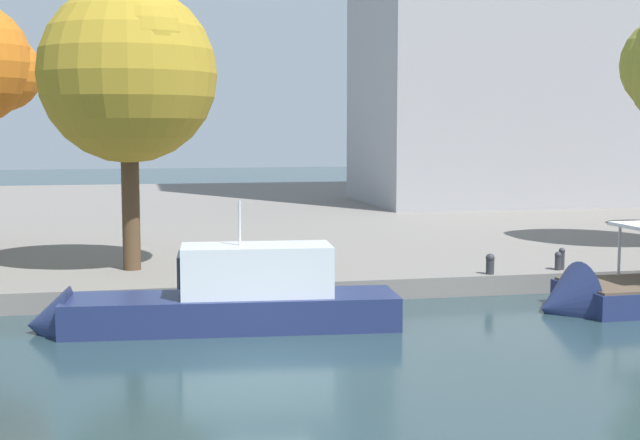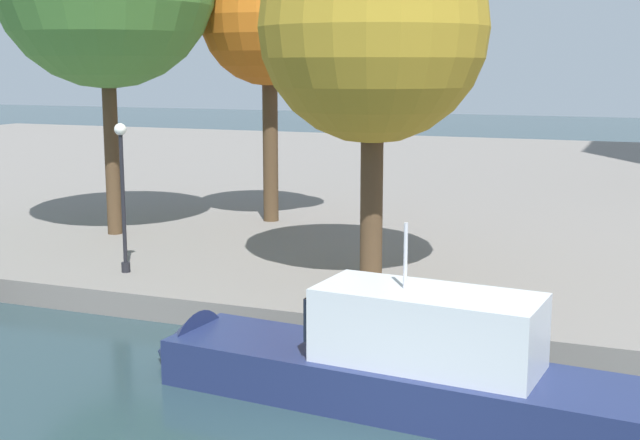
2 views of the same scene
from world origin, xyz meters
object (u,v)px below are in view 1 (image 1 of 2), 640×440
Objects in this scene: mooring_bollard_1 at (558,260)px; mooring_bollard_2 at (562,258)px; motor_yacht_1 at (217,307)px; tree_4 at (127,72)px; mooring_bollard_0 at (490,263)px.

mooring_bollard_2 is at bearing 21.95° from mooring_bollard_1.
motor_yacht_1 is 13.45× the size of mooring_bollard_2.
motor_yacht_1 is 10.53m from tree_4.
mooring_bollard_1 is at bearing 7.18° from mooring_bollard_0.
motor_yacht_1 is 10.78m from mooring_bollard_0.
motor_yacht_1 is 1.06× the size of tree_4.
mooring_bollard_1 is at bearing -158.05° from mooring_bollard_2.
tree_4 is at bearing 168.29° from mooring_bollard_1.
mooring_bollard_0 is 3.05m from mooring_bollard_2.
mooring_bollard_1 is 17.25m from tree_4.
mooring_bollard_1 is 0.21m from mooring_bollard_2.
mooring_bollard_0 is (10.16, 3.57, 0.47)m from motor_yacht_1.
mooring_bollard_0 is 2.86m from mooring_bollard_1.
motor_yacht_1 reaches higher than mooring_bollard_0.
motor_yacht_1 reaches higher than mooring_bollard_2.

